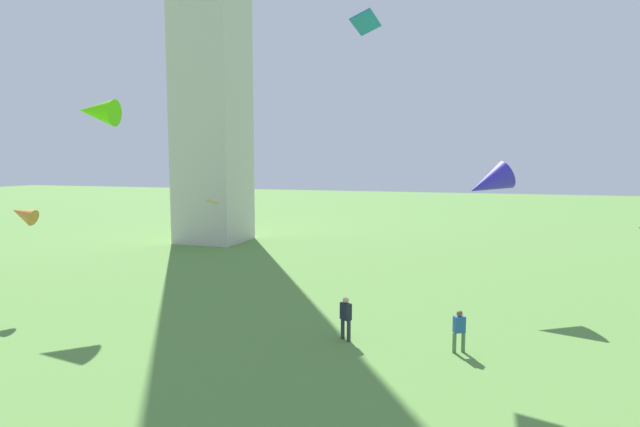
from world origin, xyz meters
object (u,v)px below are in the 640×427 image
(kite_flying_6, at_px, (213,202))
(kite_flying_1, at_px, (489,183))
(kite_flying_0, at_px, (23,214))
(kite_flying_3, at_px, (366,22))
(person_1, at_px, (346,316))
(kite_flying_5, at_px, (97,112))
(person_2, at_px, (459,329))

(kite_flying_6, bearing_deg, kite_flying_1, -85.76)
(kite_flying_0, relative_size, kite_flying_3, 0.90)
(person_1, relative_size, kite_flying_1, 0.59)
(kite_flying_5, xyz_separation_m, kite_flying_6, (7.20, -0.89, -4.47))
(kite_flying_5, bearing_deg, kite_flying_6, 71.69)
(person_1, xyz_separation_m, person_2, (4.24, 0.01, -0.08))
(person_2, bearing_deg, kite_flying_6, 139.33)
(kite_flying_1, distance_m, kite_flying_3, 10.00)
(person_1, bearing_deg, person_2, 36.87)
(person_2, relative_size, kite_flying_5, 0.67)
(kite_flying_1, xyz_separation_m, kite_flying_6, (-12.30, -5.99, -0.81))
(person_1, height_order, kite_flying_1, kite_flying_1)
(kite_flying_0, xyz_separation_m, kite_flying_5, (1.64, 3.38, 5.08))
(person_2, relative_size, kite_flying_0, 1.08)
(kite_flying_0, bearing_deg, kite_flying_3, 101.90)
(kite_flying_0, relative_size, kite_flying_1, 0.50)
(kite_flying_5, height_order, kite_flying_6, kite_flying_5)
(kite_flying_3, bearing_deg, person_1, -164.69)
(person_1, height_order, kite_flying_0, kite_flying_0)
(person_1, xyz_separation_m, kite_flying_5, (-14.38, 3.49, 8.52))
(kite_flying_3, height_order, kite_flying_5, kite_flying_3)
(person_2, distance_m, kite_flying_1, 9.93)
(person_2, bearing_deg, person_1, 152.23)
(kite_flying_3, relative_size, kite_flying_5, 0.68)
(person_1, bearing_deg, kite_flying_0, -143.71)
(person_1, distance_m, kite_flying_6, 8.65)
(kite_flying_6, bearing_deg, kite_flying_5, 61.20)
(kite_flying_1, bearing_deg, kite_flying_6, -92.88)
(kite_flying_6, bearing_deg, kite_flying_3, -82.66)
(person_1, bearing_deg, kite_flying_1, 95.88)
(kite_flying_3, distance_m, kite_flying_5, 14.48)
(kite_flying_0, bearing_deg, kite_flying_5, 144.40)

